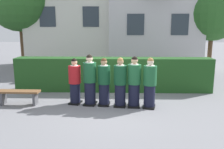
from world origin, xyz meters
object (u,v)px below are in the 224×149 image
Objects in this scene: student_in_red_blazer at (75,82)px; student_front_row_4 at (134,83)px; student_front_row_5 at (150,84)px; student_front_row_3 at (120,83)px; student_front_row_2 at (104,83)px; wooden_bench at (19,94)px; student_front_row_1 at (90,81)px.

student_front_row_4 is at bearing -7.09° from student_in_red_blazer.
student_front_row_3 is at bearing 173.30° from student_front_row_5.
student_front_row_4 reaches higher than student_front_row_5.
student_front_row_2 is 0.54m from student_front_row_3.
student_front_row_2 is 2.88m from wooden_bench.
student_front_row_5 is (2.46, -0.33, 0.04)m from student_in_red_blazer.
student_front_row_1 is 1.01m from student_front_row_3.
student_front_row_1 is (0.52, -0.08, 0.07)m from student_in_red_blazer.
wooden_bench is (-1.86, -0.16, -0.39)m from student_in_red_blazer.
wooden_bench is at bearing -178.10° from student_front_row_1.
student_front_row_4 is at bearing -7.53° from student_front_row_2.
student_front_row_5 is 1.15× the size of wooden_bench.
wooden_bench is at bearing 179.02° from student_front_row_3.
student_front_row_5 is at bearing -2.23° from wooden_bench.
student_front_row_1 reaches higher than student_in_red_blazer.
student_front_row_4 reaches higher than student_in_red_blazer.
student_in_red_blazer is 0.94× the size of student_front_row_4.
student_front_row_2 reaches higher than student_in_red_blazer.
student_front_row_4 reaches higher than student_front_row_2.
student_in_red_blazer is at bearing 173.34° from student_front_row_2.
student_front_row_2 is 1.49m from student_front_row_5.
student_in_red_blazer is 0.53m from student_front_row_1.
student_in_red_blazer reaches higher than wooden_bench.
student_front_row_5 is at bearing -7.25° from student_front_row_1.
student_front_row_1 is at bearing 172.24° from student_front_row_3.
student_front_row_3 is 3.41m from wooden_bench.
student_front_row_3 is (0.53, -0.10, 0.02)m from student_front_row_2.
student_front_row_5 is at bearing -7.59° from student_in_red_blazer.
student_front_row_5 is 4.35m from wooden_bench.
student_front_row_1 is at bearing -8.88° from student_in_red_blazer.
student_in_red_blazer is 1.91m from wooden_bench.
student_front_row_4 is at bearing -6.46° from student_front_row_1.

